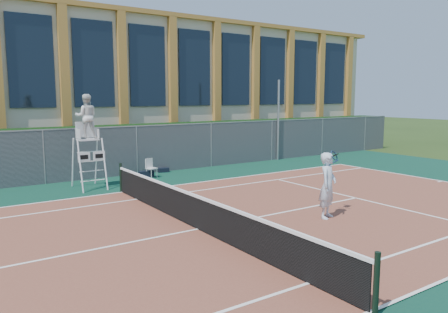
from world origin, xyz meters
TOP-DOWN VIEW (x-y plane):
  - ground at (0.00, 0.00)m, footprint 120.00×120.00m
  - apron at (0.00, 1.00)m, footprint 36.00×20.00m
  - tennis_court at (0.00, 0.00)m, footprint 23.77×10.97m
  - tennis_net at (0.00, 0.00)m, footprint 0.10×11.30m
  - fence at (0.00, 8.80)m, footprint 40.00×0.06m
  - hedge at (0.00, 10.00)m, footprint 40.00×1.40m
  - building at (0.00, 17.95)m, footprint 45.00×10.60m
  - steel_pole at (10.37, 8.70)m, footprint 0.12×0.12m
  - umpire_chair at (-0.75, 7.05)m, footprint 1.03×1.58m
  - plastic_chair at (2.17, 7.75)m, footprint 0.47×0.48m
  - sports_bag_near at (2.02, 7.87)m, footprint 0.70×0.42m
  - sports_bag_far at (3.22, 8.60)m, footprint 0.55×0.33m
  - tennis_player at (3.68, -1.16)m, footprint 1.12×0.82m

SIDE VIEW (x-z plane):
  - ground at x=0.00m, z-range 0.00..0.00m
  - apron at x=0.00m, z-range 0.00..0.01m
  - tennis_court at x=0.00m, z-range 0.01..0.03m
  - sports_bag_far at x=3.22m, z-range 0.01..0.21m
  - sports_bag_near at x=2.02m, z-range 0.01..0.29m
  - plastic_chair at x=2.17m, z-range 0.08..0.91m
  - tennis_net at x=0.00m, z-range -0.01..1.09m
  - tennis_player at x=3.68m, z-range 0.03..1.96m
  - fence at x=0.00m, z-range 0.00..2.20m
  - hedge at x=0.00m, z-range 0.00..2.20m
  - steel_pole at x=10.37m, z-range 0.00..4.46m
  - umpire_chair at x=-0.75m, z-range 0.85..4.53m
  - building at x=0.00m, z-range 0.03..8.26m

